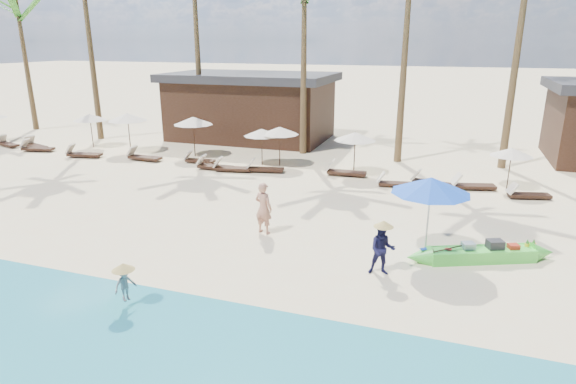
% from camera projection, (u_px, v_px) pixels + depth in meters
% --- Properties ---
extents(ground, '(240.00, 240.00, 0.00)m').
position_uv_depth(ground, '(269.00, 262.00, 14.40)').
color(ground, beige).
rests_on(ground, ground).
extents(wet_sand_strip, '(240.00, 4.50, 0.01)m').
position_uv_depth(wet_sand_strip, '(182.00, 362.00, 9.89)').
color(wet_sand_strip, tan).
rests_on(wet_sand_strip, ground).
extents(green_canoe, '(4.80, 2.33, 0.65)m').
position_uv_depth(green_canoe, '(481.00, 254.00, 14.42)').
color(green_canoe, '#4AD842').
rests_on(green_canoe, ground).
extents(tourist, '(0.74, 0.57, 1.80)m').
position_uv_depth(tourist, '(264.00, 208.00, 16.31)').
color(tourist, tan).
rests_on(tourist, ground).
extents(vendor_green, '(0.82, 0.69, 1.49)m').
position_uv_depth(vendor_green, '(382.00, 250.00, 13.44)').
color(vendor_green, '#15153B').
rests_on(vendor_green, ground).
extents(vendor_yellow, '(0.53, 0.66, 0.88)m').
position_uv_depth(vendor_yellow, '(125.00, 284.00, 11.79)').
color(vendor_yellow, gray).
rests_on(vendor_yellow, ground).
extents(blue_umbrella, '(2.33, 2.33, 2.51)m').
position_uv_depth(blue_umbrella, '(431.00, 185.00, 14.11)').
color(blue_umbrella, '#99999E').
rests_on(blue_umbrella, ground).
extents(lounger_0_right, '(1.89, 1.05, 0.62)m').
position_uv_depth(lounger_0_right, '(7.00, 143.00, 30.00)').
color(lounger_0_right, '#341E15').
rests_on(lounger_0_right, ground).
extents(resort_parasol_1, '(2.00, 2.00, 2.06)m').
position_uv_depth(resort_parasol_1, '(90.00, 117.00, 29.37)').
color(resort_parasol_1, '#341E15').
rests_on(resort_parasol_1, ground).
extents(lounger_1_left, '(2.01, 1.18, 0.65)m').
position_uv_depth(lounger_1_left, '(35.00, 145.00, 29.45)').
color(lounger_1_left, '#341E15').
rests_on(lounger_1_left, ground).
extents(lounger_1_right, '(2.02, 1.00, 0.66)m').
position_uv_depth(lounger_1_right, '(36.00, 148.00, 28.68)').
color(lounger_1_right, '#341E15').
rests_on(lounger_1_right, ground).
extents(resort_parasol_2, '(2.24, 2.24, 2.31)m').
position_uv_depth(resort_parasol_2, '(127.00, 117.00, 27.94)').
color(resort_parasol_2, '#341E15').
rests_on(resort_parasol_2, ground).
extents(lounger_2_left, '(2.06, 0.99, 0.67)m').
position_uv_depth(lounger_2_left, '(82.00, 154.00, 27.20)').
color(lounger_2_left, '#341E15').
rests_on(lounger_2_left, ground).
extents(resort_parasol_3, '(2.19, 2.19, 2.26)m').
position_uv_depth(resort_parasol_3, '(193.00, 121.00, 26.93)').
color(resort_parasol_3, '#341E15').
rests_on(resort_parasol_3, ground).
extents(lounger_3_left, '(1.99, 0.66, 0.67)m').
position_uv_depth(lounger_3_left, '(143.00, 156.00, 26.53)').
color(lounger_3_left, '#341E15').
rests_on(lounger_3_left, ground).
extents(lounger_3_right, '(1.70, 0.63, 0.57)m').
position_uv_depth(lounger_3_right, '(198.00, 160.00, 25.95)').
color(lounger_3_right, '#341E15').
rests_on(lounger_3_right, ground).
extents(resort_parasol_4, '(1.89, 1.89, 1.95)m').
position_uv_depth(resort_parasol_4, '(262.00, 132.00, 25.06)').
color(resort_parasol_4, '#341E15').
rests_on(resort_parasol_4, ground).
extents(lounger_4_left, '(1.91, 0.64, 0.64)m').
position_uv_depth(lounger_4_left, '(213.00, 165.00, 24.64)').
color(lounger_4_left, '#341E15').
rests_on(lounger_4_left, ground).
extents(lounger_4_right, '(1.96, 0.90, 0.64)m').
position_uv_depth(lounger_4_right, '(230.00, 167.00, 24.27)').
color(lounger_4_right, '#341E15').
rests_on(lounger_4_right, ground).
extents(resort_parasol_5, '(2.01, 2.01, 2.07)m').
position_uv_depth(resort_parasol_5, '(280.00, 131.00, 24.91)').
color(resort_parasol_5, '#341E15').
rests_on(resort_parasol_5, ground).
extents(lounger_5_left, '(1.92, 0.90, 0.63)m').
position_uv_depth(lounger_5_left, '(263.00, 168.00, 24.15)').
color(lounger_5_left, '#341E15').
rests_on(lounger_5_left, ground).
extents(resort_parasol_6, '(2.05, 2.05, 2.11)m').
position_uv_depth(resort_parasol_6, '(355.00, 136.00, 23.28)').
color(resort_parasol_6, '#341E15').
rests_on(resort_parasol_6, ground).
extents(lounger_6_left, '(2.00, 0.70, 0.67)m').
position_uv_depth(lounger_6_left, '(344.00, 171.00, 23.52)').
color(lounger_6_left, '#341E15').
rests_on(lounger_6_left, ground).
extents(lounger_6_right, '(1.76, 0.79, 0.58)m').
position_uv_depth(lounger_6_right, '(394.00, 182.00, 21.76)').
color(lounger_6_right, '#341E15').
rests_on(lounger_6_right, ground).
extents(resort_parasol_7, '(1.81, 1.81, 1.86)m').
position_uv_depth(resort_parasol_7, '(512.00, 152.00, 20.99)').
color(resort_parasol_7, '#341E15').
rests_on(resort_parasol_7, ground).
extents(lounger_7_left, '(1.89, 0.93, 0.61)m').
position_uv_depth(lounger_7_left, '(429.00, 181.00, 21.88)').
color(lounger_7_left, '#341E15').
rests_on(lounger_7_left, ground).
extents(lounger_7_right, '(2.00, 1.05, 0.65)m').
position_uv_depth(lounger_7_right, '(471.00, 185.00, 21.33)').
color(lounger_7_right, '#341E15').
rests_on(lounger_7_right, ground).
extents(lounger_8_left, '(1.84, 0.97, 0.60)m').
position_uv_depth(lounger_8_left, '(526.00, 194.00, 20.11)').
color(lounger_8_left, '#341E15').
rests_on(lounger_8_left, ground).
extents(palm_0, '(2.08, 2.08, 9.90)m').
position_uv_depth(palm_0, '(18.00, 14.00, 33.53)').
color(palm_0, brown).
rests_on(palm_0, ground).
extents(pavilion_west, '(10.80, 6.60, 4.30)m').
position_uv_depth(pavilion_west, '(251.00, 106.00, 32.00)').
color(pavilion_west, '#341E15').
rests_on(pavilion_west, ground).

